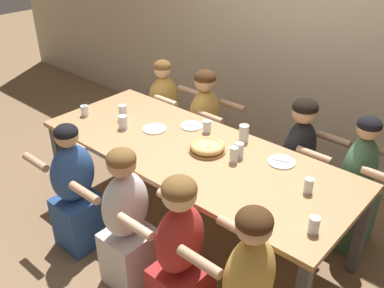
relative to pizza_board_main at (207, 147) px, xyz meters
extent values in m
plane|color=#896B4C|center=(-0.11, -0.06, -0.83)|extent=(18.00, 18.00, 0.00)
cube|color=beige|center=(-0.11, 1.56, 0.77)|extent=(10.00, 0.06, 3.20)
cube|color=tan|center=(-0.11, -0.06, -0.06)|extent=(2.61, 1.01, 0.04)
cube|color=#4C4C51|center=(-1.35, -0.50, -0.45)|extent=(0.07, 0.07, 0.75)
cube|color=#4C4C51|center=(-1.35, 0.39, -0.45)|extent=(0.07, 0.07, 0.75)
cube|color=#4C4C51|center=(1.14, 0.39, -0.45)|extent=(0.07, 0.07, 0.75)
cylinder|color=#996B42|center=(0.00, 0.00, -0.03)|extent=(0.29, 0.29, 0.02)
torus|color=tan|center=(0.00, 0.00, 0.01)|extent=(0.27, 0.27, 0.04)
cylinder|color=#E5C675|center=(0.00, 0.00, 0.00)|extent=(0.22, 0.22, 0.04)
cylinder|color=#E5C166|center=(0.04, -0.03, 0.03)|extent=(0.02, 0.02, 0.01)
cylinder|color=#E5C166|center=(-0.04, 0.05, 0.03)|extent=(0.02, 0.02, 0.01)
cylinder|color=#E5C166|center=(0.02, 0.00, 0.03)|extent=(0.02, 0.02, 0.01)
cylinder|color=#E5C166|center=(-0.02, -0.07, 0.03)|extent=(0.02, 0.02, 0.01)
cylinder|color=white|center=(-0.57, -0.02, -0.03)|extent=(0.20, 0.20, 0.01)
cube|color=#B7B7BC|center=(-0.57, -0.02, -0.02)|extent=(0.11, 0.11, 0.01)
cylinder|color=white|center=(0.52, 0.24, -0.03)|extent=(0.21, 0.21, 0.01)
cube|color=#B7B7BC|center=(0.52, 0.24, -0.02)|extent=(0.14, 0.06, 0.01)
cylinder|color=white|center=(-0.37, 0.23, -0.03)|extent=(0.19, 0.19, 0.01)
cube|color=#B7B7BC|center=(-0.37, 0.23, -0.02)|extent=(0.13, 0.06, 0.01)
cylinder|color=silver|center=(-1.24, -0.24, 0.01)|extent=(0.07, 0.07, 0.10)
cylinder|color=#1EA8DB|center=(-1.24, -0.24, 0.00)|extent=(0.06, 0.06, 0.07)
cylinder|color=black|center=(-1.22, -0.24, 0.03)|extent=(0.00, 0.01, 0.12)
cylinder|color=silver|center=(1.06, -0.31, 0.02)|extent=(0.07, 0.07, 0.11)
cylinder|color=black|center=(1.06, -0.31, 0.00)|extent=(0.06, 0.06, 0.06)
cylinder|color=silver|center=(0.25, 0.01, 0.03)|extent=(0.06, 0.06, 0.12)
cylinder|color=black|center=(0.25, 0.01, 0.01)|extent=(0.05, 0.05, 0.10)
cylinder|color=silver|center=(-0.79, -0.17, 0.02)|extent=(0.08, 0.08, 0.12)
cylinder|color=black|center=(-0.79, -0.17, 0.01)|extent=(0.07, 0.07, 0.09)
cylinder|color=silver|center=(-0.21, 0.24, 0.02)|extent=(0.07, 0.07, 0.11)
cylinder|color=black|center=(-0.21, 0.24, 0.01)|extent=(0.06, 0.06, 0.08)
cylinder|color=silver|center=(-0.92, -0.06, 0.03)|extent=(0.07, 0.07, 0.13)
cylinder|color=silver|center=(-0.92, -0.06, 0.02)|extent=(0.06, 0.06, 0.10)
cylinder|color=silver|center=(0.12, 0.32, 0.04)|extent=(0.08, 0.08, 0.14)
cylinder|color=silver|center=(0.12, 0.32, 0.02)|extent=(0.07, 0.07, 0.10)
cylinder|color=silver|center=(0.85, 0.03, 0.02)|extent=(0.06, 0.06, 0.11)
cylinder|color=black|center=(0.85, 0.03, -0.01)|extent=(0.05, 0.05, 0.05)
cylinder|color=silver|center=(0.24, 0.09, 0.02)|extent=(0.07, 0.07, 0.12)
cylinder|color=black|center=(0.24, 0.09, 0.00)|extent=(0.06, 0.06, 0.07)
ellipsoid|color=gold|center=(0.94, -0.78, -0.11)|extent=(0.24, 0.36, 0.54)
sphere|color=tan|center=(0.94, -0.78, 0.25)|extent=(0.19, 0.19, 0.19)
ellipsoid|color=#422814|center=(0.94, -0.78, 0.28)|extent=(0.19, 0.19, 0.13)
cylinder|color=tan|center=(0.74, -0.96, 0.00)|extent=(0.28, 0.06, 0.06)
cylinder|color=tan|center=(0.74, -0.61, 0.00)|extent=(0.28, 0.06, 0.06)
cube|color=#232328|center=(0.44, 0.67, -0.60)|extent=(0.32, 0.34, 0.44)
ellipsoid|color=#232328|center=(0.44, 0.67, -0.13)|extent=(0.24, 0.36, 0.50)
sphere|color=tan|center=(0.44, 0.67, 0.21)|extent=(0.20, 0.20, 0.20)
ellipsoid|color=black|center=(0.44, 0.67, 0.25)|extent=(0.21, 0.21, 0.14)
cylinder|color=tan|center=(0.65, 0.84, -0.04)|extent=(0.28, 0.06, 0.06)
cylinder|color=tan|center=(0.65, 0.49, -0.04)|extent=(0.28, 0.06, 0.06)
cube|color=gold|center=(-0.58, 0.67, -0.60)|extent=(0.32, 0.34, 0.44)
ellipsoid|color=gold|center=(-0.58, 0.67, -0.14)|extent=(0.24, 0.36, 0.49)
sphere|color=tan|center=(-0.58, 0.67, 0.20)|extent=(0.20, 0.20, 0.20)
ellipsoid|color=#422814|center=(-0.58, 0.67, 0.24)|extent=(0.21, 0.21, 0.14)
cylinder|color=tan|center=(-0.38, 0.84, -0.04)|extent=(0.28, 0.06, 0.06)
cylinder|color=tan|center=(-0.38, 0.49, -0.04)|extent=(0.28, 0.06, 0.06)
cube|color=silver|center=(-0.07, -0.78, -0.60)|extent=(0.32, 0.34, 0.44)
ellipsoid|color=silver|center=(-0.07, -0.78, -0.14)|extent=(0.24, 0.36, 0.49)
sphere|color=tan|center=(-0.07, -0.78, 0.20)|extent=(0.19, 0.19, 0.19)
ellipsoid|color=brown|center=(-0.07, -0.78, 0.23)|extent=(0.20, 0.20, 0.14)
cylinder|color=tan|center=(-0.27, -0.96, -0.04)|extent=(0.28, 0.06, 0.06)
cylinder|color=tan|center=(-0.27, -0.61, -0.04)|extent=(0.28, 0.06, 0.06)
cube|color=gold|center=(-1.14, 0.67, -0.60)|extent=(0.32, 0.34, 0.44)
ellipsoid|color=gold|center=(-1.14, 0.67, -0.14)|extent=(0.24, 0.36, 0.48)
sphere|color=beige|center=(-1.14, 0.67, 0.19)|extent=(0.18, 0.18, 0.18)
ellipsoid|color=brown|center=(-1.14, 0.67, 0.22)|extent=(0.18, 0.18, 0.13)
cylinder|color=beige|center=(-0.94, 0.84, -0.05)|extent=(0.28, 0.06, 0.06)
cylinder|color=beige|center=(-0.94, 0.49, -0.05)|extent=(0.28, 0.06, 0.06)
cube|color=#2D5193|center=(-0.68, -0.78, -0.60)|extent=(0.32, 0.34, 0.44)
ellipsoid|color=#2D5193|center=(-0.68, -0.78, -0.14)|extent=(0.24, 0.36, 0.48)
sphere|color=tan|center=(-0.68, -0.78, 0.18)|extent=(0.17, 0.17, 0.17)
ellipsoid|color=black|center=(-0.68, -0.78, 0.21)|extent=(0.18, 0.18, 0.12)
cylinder|color=tan|center=(-0.88, -0.96, -0.05)|extent=(0.28, 0.06, 0.06)
cylinder|color=tan|center=(-0.88, -0.61, -0.05)|extent=(0.28, 0.06, 0.06)
ellipsoid|color=#B22D2D|center=(0.44, -0.78, -0.14)|extent=(0.24, 0.36, 0.48)
sphere|color=beige|center=(0.44, -0.78, 0.20)|extent=(0.21, 0.21, 0.21)
ellipsoid|color=brown|center=(0.44, -0.78, 0.23)|extent=(0.21, 0.21, 0.15)
cylinder|color=beige|center=(0.23, -0.96, -0.05)|extent=(0.28, 0.06, 0.06)
cylinder|color=beige|center=(0.23, -0.61, -0.05)|extent=(0.28, 0.06, 0.06)
cube|color=#477556|center=(0.95, 0.67, -0.60)|extent=(0.32, 0.34, 0.44)
ellipsoid|color=#477556|center=(0.95, 0.67, -0.12)|extent=(0.24, 0.36, 0.53)
sphere|color=tan|center=(0.95, 0.67, 0.23)|extent=(0.17, 0.17, 0.17)
ellipsoid|color=black|center=(0.95, 0.67, 0.26)|extent=(0.18, 0.18, 0.12)
cylinder|color=tan|center=(1.16, 0.49, -0.01)|extent=(0.28, 0.06, 0.06)
camera|label=1|loc=(1.80, -2.22, 1.64)|focal=40.00mm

